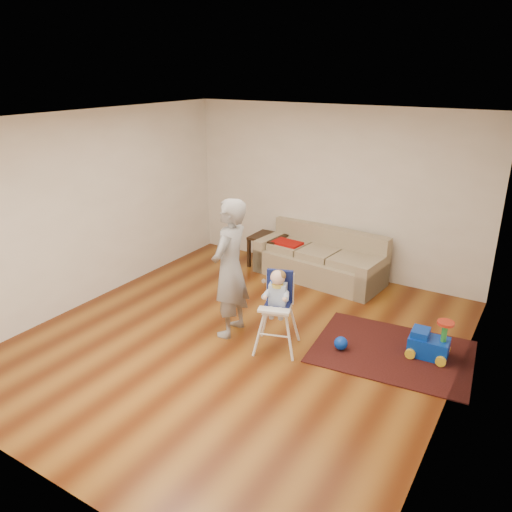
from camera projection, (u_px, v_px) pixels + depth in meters
The scene contains 9 objects.
ground at pixel (239, 339), 6.30m from camera, with size 5.50×5.50×0.00m, color #51220A.
room_envelope at pixel (261, 186), 6.05m from camera, with size 5.04×5.52×2.72m.
sofa at pixel (319, 256), 7.98m from camera, with size 2.13×1.05×0.79m.
side_table at pixel (268, 250), 8.57m from camera, with size 0.54×0.54×0.54m, color black, non-canonical shape.
area_rug at pixel (392, 352), 6.02m from camera, with size 1.83×1.37×0.01m, color black.
ride_on_toy at pixel (430, 337), 5.84m from camera, with size 0.45×0.32×0.50m, color #0939C2, non-canonical shape.
toy_ball at pixel (341, 343), 6.03m from camera, with size 0.17×0.17×0.17m, color #0939C2.
high_chair at pixel (277, 311), 5.94m from camera, with size 0.60×0.60×1.03m.
adult at pixel (230, 269), 6.16m from camera, with size 0.65×0.43×1.78m, color gray.
Camera 1 is at (3.07, -4.59, 3.23)m, focal length 35.00 mm.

